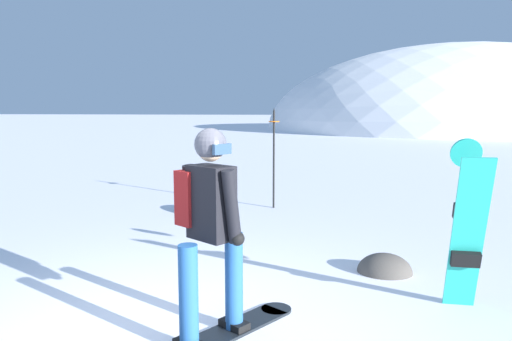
# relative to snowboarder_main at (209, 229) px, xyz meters

# --- Properties ---
(ridge_peak_main) EXTENTS (33.06, 29.76, 14.91)m
(ridge_peak_main) POSITION_rel_snowboarder_main_xyz_m (10.81, 41.57, -0.92)
(ridge_peak_main) COLOR white
(ridge_peak_main) RESTS_ON ground
(snowboarder_main) EXTENTS (1.14, 1.58, 1.71)m
(snowboarder_main) POSITION_rel_snowboarder_main_xyz_m (0.00, 0.00, 0.00)
(snowboarder_main) COLOR black
(snowboarder_main) RESTS_ON ground
(spare_snowboard) EXTENTS (0.28, 0.50, 1.60)m
(spare_snowboard) POSITION_rel_snowboarder_main_xyz_m (2.15, 0.90, -0.11)
(spare_snowboard) COLOR #23B7A3
(spare_snowboard) RESTS_ON ground
(piste_marker_near) EXTENTS (0.20, 0.20, 1.89)m
(piste_marker_near) POSITION_rel_snowboarder_main_xyz_m (-0.22, 5.23, 0.16)
(piste_marker_near) COLOR black
(piste_marker_near) RESTS_ON ground
(rock_dark) EXTENTS (0.62, 0.53, 0.44)m
(rock_dark) POSITION_rel_snowboarder_main_xyz_m (1.54, 1.90, -0.92)
(rock_dark) COLOR #4C4742
(rock_dark) RESTS_ON ground
(rock_mid) EXTENTS (0.80, 0.68, 0.56)m
(rock_mid) POSITION_rel_snowboarder_main_xyz_m (-1.53, 4.65, -0.92)
(rock_mid) COLOR #4C4742
(rock_mid) RESTS_ON ground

